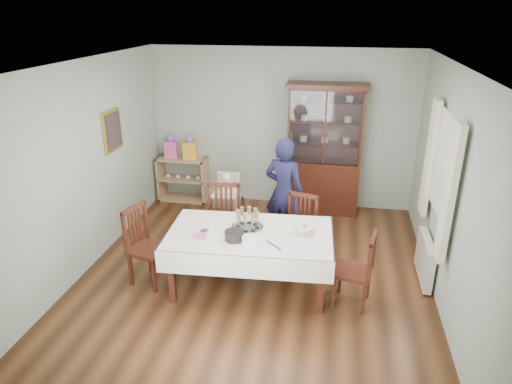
% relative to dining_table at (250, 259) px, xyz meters
% --- Properties ---
extents(floor, '(5.00, 5.00, 0.00)m').
position_rel_dining_table_xyz_m(floor, '(0.01, 0.26, -0.38)').
color(floor, '#593319').
rests_on(floor, ground).
extents(room_shell, '(5.00, 5.00, 5.00)m').
position_rel_dining_table_xyz_m(room_shell, '(0.01, 0.79, 1.32)').
color(room_shell, '#9EAA99').
rests_on(room_shell, floor).
extents(dining_table, '(2.07, 1.27, 0.76)m').
position_rel_dining_table_xyz_m(dining_table, '(0.00, 0.00, 0.00)').
color(dining_table, '#431F10').
rests_on(dining_table, floor).
extents(china_cabinet, '(1.30, 0.48, 2.18)m').
position_rel_dining_table_xyz_m(china_cabinet, '(0.76, 2.52, 0.74)').
color(china_cabinet, '#431F10').
rests_on(china_cabinet, floor).
extents(sideboard, '(0.90, 0.38, 0.80)m').
position_rel_dining_table_xyz_m(sideboard, '(-1.74, 2.54, 0.02)').
color(sideboard, tan).
rests_on(sideboard, floor).
extents(picture_frame, '(0.04, 0.48, 0.58)m').
position_rel_dining_table_xyz_m(picture_frame, '(-2.21, 1.06, 1.27)').
color(picture_frame, gold).
rests_on(picture_frame, room_shell).
extents(window, '(0.04, 1.02, 1.22)m').
position_rel_dining_table_xyz_m(window, '(2.23, 0.56, 1.17)').
color(window, white).
rests_on(window, room_shell).
extents(curtain_left, '(0.07, 0.30, 1.55)m').
position_rel_dining_table_xyz_m(curtain_left, '(2.17, -0.06, 1.07)').
color(curtain_left, silver).
rests_on(curtain_left, room_shell).
extents(curtain_right, '(0.07, 0.30, 1.55)m').
position_rel_dining_table_xyz_m(curtain_right, '(2.17, 1.18, 1.07)').
color(curtain_right, silver).
rests_on(curtain_right, room_shell).
extents(radiator, '(0.10, 0.80, 0.55)m').
position_rel_dining_table_xyz_m(radiator, '(2.17, 0.56, -0.08)').
color(radiator, white).
rests_on(radiator, floor).
extents(chair_far_left, '(0.55, 0.55, 1.06)m').
position_rel_dining_table_xyz_m(chair_far_left, '(-0.49, 0.60, -0.07)').
color(chair_far_left, '#431F10').
rests_on(chair_far_left, floor).
extents(chair_far_right, '(0.54, 0.54, 0.98)m').
position_rel_dining_table_xyz_m(chair_far_right, '(0.52, 0.64, -0.09)').
color(chair_far_right, '#431F10').
rests_on(chair_far_right, floor).
extents(chair_end_left, '(0.57, 0.57, 1.01)m').
position_rel_dining_table_xyz_m(chair_end_left, '(-1.27, -0.11, -0.08)').
color(chair_end_left, '#431F10').
rests_on(chair_end_left, floor).
extents(chair_end_right, '(0.49, 0.49, 0.93)m').
position_rel_dining_table_xyz_m(chair_end_right, '(1.27, -0.13, -0.11)').
color(chair_end_right, '#431F10').
rests_on(chair_end_right, floor).
extents(woman, '(0.69, 0.56, 1.63)m').
position_rel_dining_table_xyz_m(woman, '(0.26, 1.21, 0.43)').
color(woman, black).
rests_on(woman, floor).
extents(high_chair, '(0.47, 0.47, 1.04)m').
position_rel_dining_table_xyz_m(high_chair, '(-0.59, 1.26, 0.02)').
color(high_chair, black).
rests_on(high_chair, floor).
extents(champagne_tray, '(0.39, 0.39, 0.24)m').
position_rel_dining_table_xyz_m(champagne_tray, '(-0.05, 0.11, 0.45)').
color(champagne_tray, silver).
rests_on(champagne_tray, dining_table).
extents(birthday_cake, '(0.26, 0.26, 0.18)m').
position_rel_dining_table_xyz_m(birthday_cake, '(0.65, 0.07, 0.42)').
color(birthday_cake, white).
rests_on(birthday_cake, dining_table).
extents(plate_stack_dark, '(0.24, 0.24, 0.11)m').
position_rel_dining_table_xyz_m(plate_stack_dark, '(-0.14, -0.21, 0.43)').
color(plate_stack_dark, black).
rests_on(plate_stack_dark, dining_table).
extents(plate_stack_white, '(0.24, 0.24, 0.09)m').
position_rel_dining_table_xyz_m(plate_stack_white, '(0.06, -0.28, 0.42)').
color(plate_stack_white, white).
rests_on(plate_stack_white, dining_table).
extents(napkin_stack, '(0.18, 0.18, 0.02)m').
position_rel_dining_table_xyz_m(napkin_stack, '(-0.57, -0.22, 0.39)').
color(napkin_stack, '#E2539B').
rests_on(napkin_stack, dining_table).
extents(cutlery, '(0.12, 0.17, 0.01)m').
position_rel_dining_table_xyz_m(cutlery, '(-0.59, -0.10, 0.38)').
color(cutlery, silver).
rests_on(cutlery, dining_table).
extents(cake_knife, '(0.22, 0.21, 0.01)m').
position_rel_dining_table_xyz_m(cake_knife, '(0.33, -0.27, 0.38)').
color(cake_knife, silver).
rests_on(cake_knife, dining_table).
extents(gift_bag_pink, '(0.23, 0.15, 0.41)m').
position_rel_dining_table_xyz_m(gift_bag_pink, '(-1.91, 2.52, 0.60)').
color(gift_bag_pink, '#E2539B').
rests_on(gift_bag_pink, sideboard).
extents(gift_bag_orange, '(0.25, 0.19, 0.42)m').
position_rel_dining_table_xyz_m(gift_bag_orange, '(-1.57, 2.52, 0.60)').
color(gift_bag_orange, gold).
rests_on(gift_bag_orange, sideboard).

